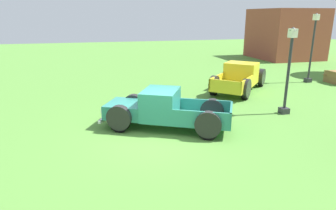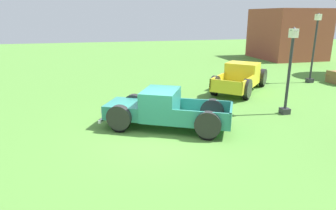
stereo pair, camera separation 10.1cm
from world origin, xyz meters
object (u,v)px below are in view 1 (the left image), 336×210
object	(u,v)px
lamp_post_far	(289,70)
lamp_post_near	(312,47)
pickup_truck_foreground	(159,110)
pickup_truck_behind_left	(241,77)

from	to	relation	value
lamp_post_far	lamp_post_near	bearing A→B (deg)	134.13
pickup_truck_foreground	lamp_post_far	world-z (taller)	lamp_post_far
lamp_post_near	lamp_post_far	bearing A→B (deg)	-45.87
lamp_post_near	lamp_post_far	size ratio (longest dim) A/B	1.16
pickup_truck_behind_left	lamp_post_near	size ratio (longest dim) A/B	1.15
pickup_truck_foreground	pickup_truck_behind_left	size ratio (longest dim) A/B	1.03
pickup_truck_foreground	pickup_truck_behind_left	xyz separation A→B (m)	(-4.77, 5.90, 0.04)
lamp_post_far	pickup_truck_behind_left	bearing A→B (deg)	176.44
pickup_truck_behind_left	lamp_post_far	xyz separation A→B (m)	(4.51, -0.28, 1.18)
pickup_truck_foreground	lamp_post_near	size ratio (longest dim) A/B	1.19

